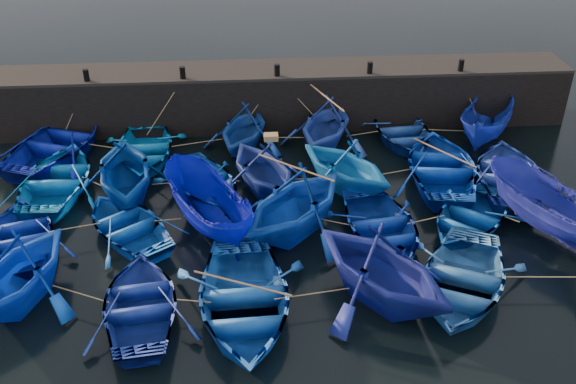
{
  "coord_description": "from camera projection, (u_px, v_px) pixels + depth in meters",
  "views": [
    {
      "loc": [
        -1.43,
        -16.32,
        12.75
      ],
      "look_at": [
        0.0,
        3.2,
        0.7
      ],
      "focal_mm": 40.0,
      "sensor_mm": 36.0,
      "label": 1
    }
  ],
  "objects": [
    {
      "name": "boat_23",
      "position": [
        382.0,
        267.0,
        18.37
      ],
      "size": [
        6.36,
        6.48,
        2.59
      ],
      "primitive_type": "imported",
      "rotation": [
        0.0,
        0.0,
        0.66
      ],
      "color": "navy",
      "rests_on": "ground"
    },
    {
      "name": "boat_24",
      "position": [
        462.0,
        279.0,
        19.1
      ],
      "size": [
        5.45,
        6.13,
        1.05
      ],
      "primitive_type": "imported",
      "rotation": [
        0.0,
        0.0,
        -0.45
      ],
      "color": "#2B67B4",
      "rests_on": "ground"
    },
    {
      "name": "boat_12",
      "position": [
        509.0,
        174.0,
        24.42
      ],
      "size": [
        4.88,
        5.95,
        1.08
      ],
      "primitive_type": "imported",
      "rotation": [
        0.0,
        0.0,
        2.89
      ],
      "color": "#254299",
      "rests_on": "ground"
    },
    {
      "name": "boat_16",
      "position": [
        295.0,
        202.0,
        21.32
      ],
      "size": [
        6.44,
        6.47,
        2.58
      ],
      "primitive_type": "imported",
      "rotation": [
        0.0,
        0.0,
        -0.75
      ],
      "color": "#0839A1",
      "rests_on": "ground"
    },
    {
      "name": "boat_22",
      "position": [
        243.0,
        300.0,
        18.22
      ],
      "size": [
        4.22,
        5.75,
        1.16
      ],
      "primitive_type": "imported",
      "rotation": [
        0.0,
        0.0,
        0.04
      ],
      "color": "#1450B0",
      "rests_on": "ground"
    },
    {
      "name": "boat_9",
      "position": [
        263.0,
        167.0,
        23.7
      ],
      "size": [
        5.03,
        5.33,
        2.23
      ],
      "primitive_type": "imported",
      "rotation": [
        0.0,
        0.0,
        3.54
      ],
      "color": "navy",
      "rests_on": "ground"
    },
    {
      "name": "bollard_1",
      "position": [
        182.0,
        73.0,
        27.03
      ],
      "size": [
        0.24,
        0.24,
        0.5
      ],
      "primitive_type": "cylinder",
      "color": "black",
      "rests_on": "quay_top"
    },
    {
      "name": "mooring_ropes",
      "position": [
        286.0,
        163.0,
        24.43
      ],
      "size": [
        18.1,
        11.9,
        2.1
      ],
      "color": "tan",
      "rests_on": "ground"
    },
    {
      "name": "bollard_4",
      "position": [
        461.0,
        65.0,
        27.78
      ],
      "size": [
        0.24,
        0.24,
        0.5
      ],
      "primitive_type": "cylinder",
      "color": "black",
      "rests_on": "quay_top"
    },
    {
      "name": "boat_18",
      "position": [
        470.0,
        217.0,
        22.06
      ],
      "size": [
        5.35,
        5.43,
        0.92
      ],
      "primitive_type": "imported",
      "rotation": [
        0.0,
        0.0,
        -0.74
      ],
      "color": "#094590",
      "rests_on": "ground"
    },
    {
      "name": "ground",
      "position": [
        295.0,
        262.0,
        20.63
      ],
      "size": [
        120.0,
        120.0,
        0.0
      ],
      "primitive_type": "plane",
      "color": "black",
      "rests_on": "ground"
    },
    {
      "name": "boat_1",
      "position": [
        144.0,
        149.0,
        26.21
      ],
      "size": [
        3.71,
        5.02,
        1.01
      ],
      "primitive_type": "imported",
      "rotation": [
        0.0,
        0.0,
        0.05
      ],
      "color": "blue",
      "rests_on": "ground"
    },
    {
      "name": "boat_13",
      "position": [
        22.0,
        235.0,
        21.13
      ],
      "size": [
        4.31,
        5.16,
        0.92
      ],
      "primitive_type": "imported",
      "rotation": [
        0.0,
        0.0,
        3.43
      ],
      "color": "navy",
      "rests_on": "ground"
    },
    {
      "name": "boat_4",
      "position": [
        402.0,
        131.0,
        27.64
      ],
      "size": [
        3.75,
        4.98,
        0.98
      ],
      "primitive_type": "imported",
      "rotation": [
        0.0,
        0.0,
        0.08
      ],
      "color": "navy",
      "rests_on": "ground"
    },
    {
      "name": "boat_8",
      "position": [
        205.0,
        183.0,
        23.97
      ],
      "size": [
        4.76,
        5.4,
        0.93
      ],
      "primitive_type": "imported",
      "rotation": [
        0.0,
        0.0,
        0.42
      ],
      "color": "blue",
      "rests_on": "ground"
    },
    {
      "name": "boat_19",
      "position": [
        548.0,
        210.0,
        21.44
      ],
      "size": [
        4.25,
        5.42,
        1.99
      ],
      "primitive_type": "imported",
      "rotation": [
        0.0,
        0.0,
        3.67
      ],
      "color": "navy",
      "rests_on": "ground"
    },
    {
      "name": "boat_20",
      "position": [
        17.0,
        271.0,
        18.44
      ],
      "size": [
        5.08,
        5.44,
        2.31
      ],
      "primitive_type": "imported",
      "rotation": [
        0.0,
        0.0,
        -0.36
      ],
      "color": "#063AD2",
      "rests_on": "ground"
    },
    {
      "name": "boat_11",
      "position": [
        442.0,
        166.0,
        24.85
      ],
      "size": [
        4.72,
        6.06,
        1.15
      ],
      "primitive_type": "imported",
      "rotation": [
        0.0,
        0.0,
        3.0
      ],
      "color": "#053093",
      "rests_on": "ground"
    },
    {
      "name": "boat_7",
      "position": [
        125.0,
        169.0,
        23.31
      ],
      "size": [
        4.85,
        5.38,
        2.49
      ],
      "primitive_type": "imported",
      "rotation": [
        0.0,
        0.0,
        3.32
      ],
      "color": "navy",
      "rests_on": "ground"
    },
    {
      "name": "loose_oars",
      "position": [
        335.0,
        166.0,
        22.3
      ],
      "size": [
        10.08,
        12.21,
        1.49
      ],
      "color": "#99724C",
      "rests_on": "ground"
    },
    {
      "name": "quay_top",
      "position": [
        276.0,
        69.0,
        28.21
      ],
      "size": [
        26.0,
        2.5,
        0.12
      ],
      "primitive_type": "cube",
      "color": "black",
      "rests_on": "quay_wall"
    },
    {
      "name": "boat_14",
      "position": [
        128.0,
        225.0,
        21.67
      ],
      "size": [
        5.05,
        5.34,
        0.9
      ],
      "primitive_type": "imported",
      "rotation": [
        0.0,
        0.0,
        3.76
      ],
      "color": "#0D4CB1",
      "rests_on": "ground"
    },
    {
      "name": "wooden_crate",
      "position": [
        271.0,
        137.0,
        23.07
      ],
      "size": [
        0.51,
        0.38,
        0.22
      ],
      "primitive_type": "cube",
      "color": "olive",
      "rests_on": "boat_9"
    },
    {
      "name": "boat_15",
      "position": [
        207.0,
        207.0,
        21.63
      ],
      "size": [
        4.01,
        5.33,
        1.95
      ],
      "primitive_type": "imported",
      "rotation": [
        0.0,
        0.0,
        3.62
      ],
      "color": "#040C9A",
      "rests_on": "ground"
    },
    {
      "name": "bollard_2",
      "position": [
        277.0,
        70.0,
        27.28
      ],
      "size": [
        0.24,
        0.24,
        0.5
      ],
      "primitive_type": "cylinder",
      "color": "black",
      "rests_on": "quay_top"
    },
    {
      "name": "bollard_3",
      "position": [
        370.0,
        68.0,
        27.53
      ],
      "size": [
        0.24,
        0.24,
        0.5
      ],
      "primitive_type": "cylinder",
      "color": "black",
      "rests_on": "quay_top"
    },
    {
      "name": "boat_6",
      "position": [
        58.0,
        178.0,
        24.14
      ],
      "size": [
        3.97,
        5.37,
        1.08
      ],
      "primitive_type": "imported",
      "rotation": [
        0.0,
        0.0,
        3.09
      ],
      "color": "#0860B1",
      "rests_on": "ground"
    },
    {
      "name": "boat_21",
      "position": [
        141.0,
        303.0,
        18.28
      ],
      "size": [
        3.72,
        4.83,
        0.93
      ],
      "primitive_type": "imported",
      "rotation": [
        0.0,
        0.0,
        3.26
      ],
      "color": "navy",
      "rests_on": "ground"
    },
    {
      "name": "boat_17",
      "position": [
        381.0,
        226.0,
        21.51
      ],
      "size": [
        4.08,
        5.23,
        0.99
      ],
      "primitive_type": "imported",
      "rotation": [
        0.0,
        0.0,
        0.15
      ],
      "color": "navy",
      "rests_on": "ground"
    },
    {
      "name": "boat_10",
      "position": [
        346.0,
        164.0,
        23.85
      ],
      "size": [
        5.59,
        5.68,
        2.26
      ],
      "primitive_type": "imported",
      "rotation": [
        0.0,
        0.0,
        3.82
      ],
      "color": "blue",
      "rests_on": "ground"
    },
    {
      "name": "bollard_0",
      "position": [
        86.0,
        75.0,
        26.78
      ],
      "size": [
        0.24,
        0.24,
        0.5
      ],
      "primitive_type": "cylinder",
      "color": "black",
      "rests_on": "quay_top"
    },
    {
      "name": "boat_0",
      "position": [
        59.0,
        143.0,
        26.49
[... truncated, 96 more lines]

